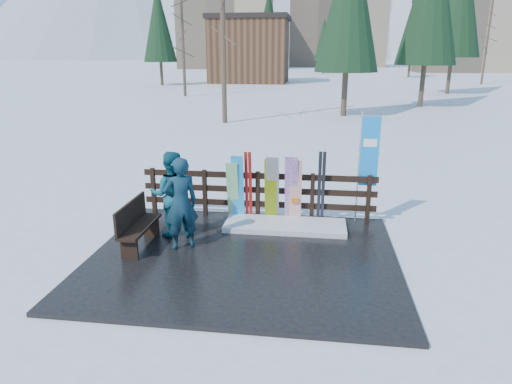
# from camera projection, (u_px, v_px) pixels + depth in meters

# --- Properties ---
(ground) EXTENTS (700.00, 700.00, 0.00)m
(ground) POSITION_uv_depth(u_px,v_px,m) (243.00, 259.00, 9.05)
(ground) COLOR white
(ground) RESTS_ON ground
(deck) EXTENTS (6.00, 5.00, 0.08)m
(deck) POSITION_uv_depth(u_px,v_px,m) (243.00, 257.00, 9.03)
(deck) COLOR black
(deck) RESTS_ON ground
(fence) EXTENTS (5.60, 0.10, 1.15)m
(fence) POSITION_uv_depth(u_px,v_px,m) (258.00, 192.00, 10.91)
(fence) COLOR black
(fence) RESTS_ON deck
(snow_patch) EXTENTS (2.75, 1.00, 0.12)m
(snow_patch) POSITION_uv_depth(u_px,v_px,m) (285.00, 225.00, 10.43)
(snow_patch) COLOR white
(snow_patch) RESTS_ON deck
(bench) EXTENTS (0.41, 1.50, 0.97)m
(bench) POSITION_uv_depth(u_px,v_px,m) (136.00, 223.00, 9.29)
(bench) COLOR black
(bench) RESTS_ON deck
(snowboard_0) EXTENTS (0.28, 0.24, 1.59)m
(snowboard_0) POSITION_uv_depth(u_px,v_px,m) (238.00, 188.00, 10.72)
(snowboard_0) COLOR #23A2E7
(snowboard_0) RESTS_ON deck
(snowboard_1) EXTENTS (0.27, 0.29, 1.43)m
(snowboard_1) POSITION_uv_depth(u_px,v_px,m) (233.00, 191.00, 10.76)
(snowboard_1) COLOR white
(snowboard_1) RESTS_ON deck
(snowboard_2) EXTENTS (0.28, 0.27, 1.54)m
(snowboard_2) POSITION_uv_depth(u_px,v_px,m) (271.00, 190.00, 10.63)
(snowboard_2) COLOR #C9F104
(snowboard_2) RESTS_ON deck
(snowboard_3) EXTENTS (0.29, 0.34, 1.62)m
(snowboard_3) POSITION_uv_depth(u_px,v_px,m) (291.00, 190.00, 10.56)
(snowboard_3) COLOR silver
(snowboard_3) RESTS_ON deck
(snowboard_4) EXTENTS (0.29, 0.31, 1.59)m
(snowboard_4) POSITION_uv_depth(u_px,v_px,m) (273.00, 189.00, 10.62)
(snowboard_4) COLOR black
(snowboard_4) RESTS_ON deck
(snowboard_5) EXTENTS (0.28, 0.22, 1.53)m
(snowboard_5) POSITION_uv_depth(u_px,v_px,m) (295.00, 192.00, 10.56)
(snowboard_5) COLOR white
(snowboard_5) RESTS_ON deck
(ski_pair_a) EXTENTS (0.16, 0.23, 1.68)m
(ski_pair_a) POSITION_uv_depth(u_px,v_px,m) (248.00, 186.00, 10.75)
(ski_pair_a) COLOR maroon
(ski_pair_a) RESTS_ON deck
(ski_pair_b) EXTENTS (0.17, 0.22, 1.73)m
(ski_pair_b) POSITION_uv_depth(u_px,v_px,m) (321.00, 187.00, 10.52)
(ski_pair_b) COLOR black
(ski_pair_b) RESTS_ON deck
(rental_flag) EXTENTS (0.45, 0.04, 2.60)m
(rental_flag) POSITION_uv_depth(u_px,v_px,m) (367.00, 156.00, 10.37)
(rental_flag) COLOR silver
(rental_flag) RESTS_ON deck
(person_front) EXTENTS (0.83, 0.74, 1.90)m
(person_front) POSITION_uv_depth(u_px,v_px,m) (181.00, 204.00, 9.14)
(person_front) COLOR #16434A
(person_front) RESTS_ON deck
(person_back) EXTENTS (1.06, 0.91, 1.87)m
(person_back) POSITION_uv_depth(u_px,v_px,m) (171.00, 194.00, 9.78)
(person_back) COLOR #115363
(person_back) RESTS_ON deck
(resort_buildings) EXTENTS (73.00, 87.60, 22.60)m
(resort_buildings) POSITION_uv_depth(u_px,v_px,m) (320.00, 28.00, 115.38)
(resort_buildings) COLOR tan
(resort_buildings) RESTS_ON ground
(trees) EXTENTS (42.15, 68.89, 13.89)m
(trees) POSITION_uv_depth(u_px,v_px,m) (342.00, 34.00, 50.92)
(trees) COLOR #382B1E
(trees) RESTS_ON ground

